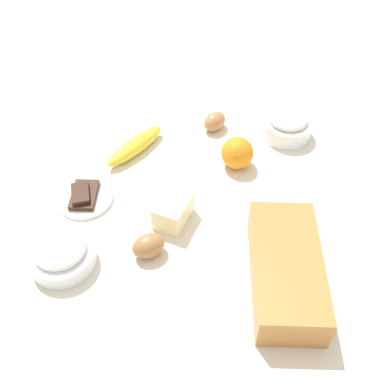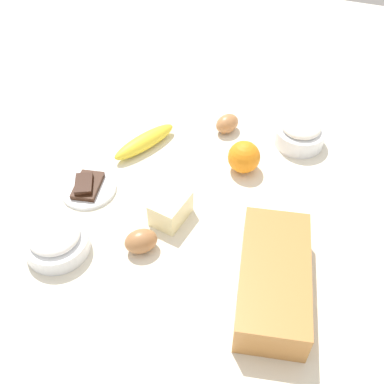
{
  "view_description": "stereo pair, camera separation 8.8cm",
  "coord_description": "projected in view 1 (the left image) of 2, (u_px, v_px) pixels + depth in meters",
  "views": [
    {
      "loc": [
        0.7,
        0.15,
        0.8
      ],
      "look_at": [
        0.0,
        0.0,
        0.04
      ],
      "focal_mm": 43.51,
      "sensor_mm": 36.0,
      "label": 1
    },
    {
      "loc": [
        0.68,
        0.24,
        0.8
      ],
      "look_at": [
        0.0,
        0.0,
        0.04
      ],
      "focal_mm": 43.51,
      "sensor_mm": 36.0,
      "label": 2
    }
  ],
  "objects": [
    {
      "name": "sugar_bowl",
      "position": [
        61.0,
        254.0,
        0.94
      ],
      "size": [
        0.14,
        0.14,
        0.07
      ],
      "color": "white",
      "rests_on": "ground_plane"
    },
    {
      "name": "ground_plane",
      "position": [
        192.0,
        207.0,
        1.08
      ],
      "size": [
        2.4,
        2.4,
        0.02
      ],
      "primitive_type": "cube",
      "color": "silver"
    },
    {
      "name": "egg_beside_bowl",
      "position": [
        213.0,
        121.0,
        1.25
      ],
      "size": [
        0.08,
        0.08,
        0.05
      ],
      "primitive_type": "ellipsoid",
      "rotation": [
        0.0,
        1.57,
        2.62
      ],
      "color": "#B17748",
      "rests_on": "ground_plane"
    },
    {
      "name": "butter_block",
      "position": [
        173.0,
        210.0,
        1.02
      ],
      "size": [
        0.1,
        0.08,
        0.06
      ],
      "primitive_type": "cube",
      "rotation": [
        0.0,
        0.0,
        -0.19
      ],
      "color": "#F4EDB2",
      "rests_on": "ground_plane"
    },
    {
      "name": "egg_near_butter",
      "position": [
        148.0,
        246.0,
        0.96
      ],
      "size": [
        0.08,
        0.09,
        0.05
      ],
      "primitive_type": "ellipsoid",
      "rotation": [
        0.0,
        1.57,
        2.25
      ],
      "color": "#A67043",
      "rests_on": "ground_plane"
    },
    {
      "name": "banana",
      "position": [
        135.0,
        146.0,
        1.18
      ],
      "size": [
        0.19,
        0.13,
        0.04
      ],
      "primitive_type": "ellipsoid",
      "rotation": [
        0.0,
        0.0,
        2.67
      ],
      "color": "yellow",
      "rests_on": "ground_plane"
    },
    {
      "name": "loaf_pan",
      "position": [
        286.0,
        269.0,
        0.9
      ],
      "size": [
        0.3,
        0.18,
        0.08
      ],
      "rotation": [
        0.0,
        0.0,
        0.19
      ],
      "color": "#B77A3D",
      "rests_on": "ground_plane"
    },
    {
      "name": "orange_fruit",
      "position": [
        237.0,
        153.0,
        1.14
      ],
      "size": [
        0.08,
        0.08,
        0.08
      ],
      "primitive_type": "sphere",
      "color": "orange",
      "rests_on": "ground_plane"
    },
    {
      "name": "chocolate_plate",
      "position": [
        84.0,
        197.0,
        1.07
      ],
      "size": [
        0.13,
        0.13,
        0.03
      ],
      "color": "white",
      "rests_on": "ground_plane"
    },
    {
      "name": "flour_bowl",
      "position": [
        287.0,
        125.0,
        1.22
      ],
      "size": [
        0.13,
        0.13,
        0.07
      ],
      "color": "white",
      "rests_on": "ground_plane"
    }
  ]
}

